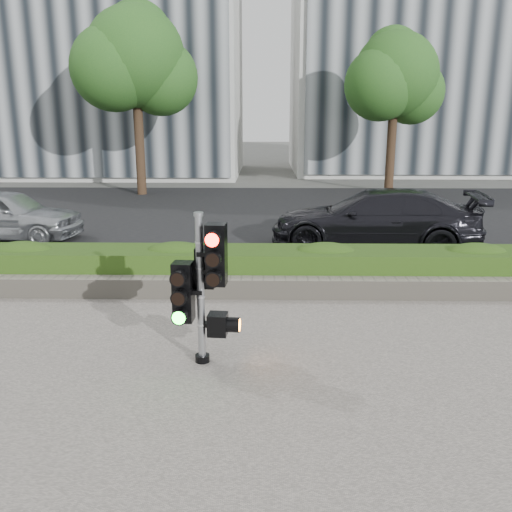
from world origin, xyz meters
TOP-DOWN VIEW (x-y plane):
  - ground at (0.00, 0.00)m, footprint 120.00×120.00m
  - sidewalk at (0.00, -2.50)m, footprint 16.00×11.00m
  - road at (0.00, 10.00)m, footprint 60.00×13.00m
  - curb at (0.00, 3.15)m, footprint 60.00×0.25m
  - stone_wall at (0.00, 1.90)m, footprint 12.00×0.32m
  - hedge at (0.00, 2.55)m, footprint 12.00×1.00m
  - building_left at (-9.00, 23.00)m, footprint 16.00×9.00m
  - building_right at (11.00, 25.00)m, footprint 18.00×10.00m
  - tree_left at (-4.52, 14.56)m, footprint 4.61×4.03m
  - tree_right at (5.48, 15.55)m, footprint 4.10×3.58m
  - traffic_signal at (-0.36, -0.60)m, footprint 0.67×0.51m
  - car_silver at (-6.09, 6.34)m, footprint 3.87×1.89m
  - car_dark at (2.95, 5.52)m, footprint 5.03×2.64m

SIDE VIEW (x-z plane):
  - ground at x=0.00m, z-range 0.00..0.00m
  - road at x=0.00m, z-range 0.00..0.02m
  - sidewalk at x=0.00m, z-range 0.00..0.03m
  - curb at x=0.00m, z-range 0.00..0.12m
  - stone_wall at x=0.00m, z-range 0.03..0.37m
  - hedge at x=0.00m, z-range 0.03..0.71m
  - car_silver at x=-6.09m, z-range 0.02..1.29m
  - car_dark at x=2.95m, z-range 0.02..1.41m
  - traffic_signal at x=-0.36m, z-range 0.13..2.04m
  - tree_right at x=5.48m, z-range 1.22..7.75m
  - tree_left at x=-4.52m, z-range 1.37..8.72m
  - building_right at x=11.00m, z-range 0.00..12.00m
  - building_left at x=-9.00m, z-range 0.00..15.00m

